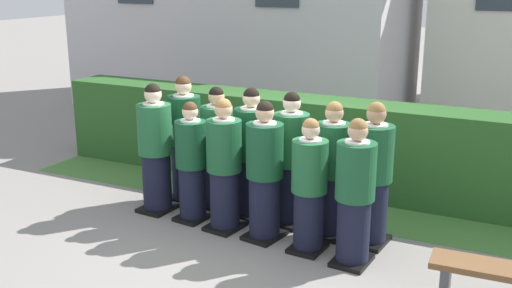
% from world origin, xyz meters
% --- Properties ---
extents(ground_plane, '(60.00, 60.00, 0.00)m').
position_xyz_m(ground_plane, '(0.00, 0.00, 0.00)').
color(ground_plane, gray).
extents(student_front_row_0, '(0.44, 0.55, 1.69)m').
position_xyz_m(student_front_row_0, '(-1.39, 0.17, 0.81)').
color(student_front_row_0, black).
rests_on(student_front_row_0, ground).
extents(student_front_row_1, '(0.40, 0.48, 1.52)m').
position_xyz_m(student_front_row_1, '(-0.81, 0.11, 0.72)').
color(student_front_row_1, black).
rests_on(student_front_row_1, ground).
extents(student_front_row_2, '(0.44, 0.51, 1.62)m').
position_xyz_m(student_front_row_2, '(-0.30, 0.03, 0.77)').
color(student_front_row_2, black).
rests_on(student_front_row_2, ground).
extents(student_front_row_3, '(0.46, 0.53, 1.65)m').
position_xyz_m(student_front_row_3, '(0.24, -0.00, 0.78)').
color(student_front_row_3, black).
rests_on(student_front_row_3, ground).
extents(student_front_row_4, '(0.40, 0.46, 1.53)m').
position_xyz_m(student_front_row_4, '(0.83, -0.08, 0.73)').
color(student_front_row_4, black).
rests_on(student_front_row_4, ground).
extents(student_front_row_5, '(0.42, 0.52, 1.60)m').
position_xyz_m(student_front_row_5, '(1.37, -0.17, 0.76)').
color(student_front_row_5, black).
rests_on(student_front_row_5, ground).
extents(student_rear_row_0, '(0.46, 0.54, 1.71)m').
position_xyz_m(student_rear_row_0, '(-1.28, 0.70, 0.82)').
color(student_rear_row_0, black).
rests_on(student_rear_row_0, ground).
extents(student_rear_row_1, '(0.45, 0.55, 1.62)m').
position_xyz_m(student_rear_row_1, '(-0.74, 0.64, 0.77)').
color(student_rear_row_1, black).
rests_on(student_rear_row_1, ground).
extents(student_rear_row_2, '(0.47, 0.56, 1.67)m').
position_xyz_m(student_rear_row_2, '(-0.20, 0.54, 0.80)').
color(student_rear_row_2, black).
rests_on(student_rear_row_2, ground).
extents(student_rear_row_3, '(0.44, 0.55, 1.67)m').
position_xyz_m(student_rear_row_3, '(0.35, 0.53, 0.80)').
color(student_rear_row_3, black).
rests_on(student_rear_row_3, ground).
extents(student_rear_row_4, '(0.42, 0.50, 1.63)m').
position_xyz_m(student_rear_row_4, '(0.91, 0.42, 0.77)').
color(student_rear_row_4, black).
rests_on(student_rear_row_4, ground).
extents(student_rear_row_5, '(0.43, 0.54, 1.67)m').
position_xyz_m(student_rear_row_5, '(1.40, 0.40, 0.80)').
color(student_rear_row_5, black).
rests_on(student_rear_row_5, ground).
extents(hedge, '(8.10, 0.70, 1.30)m').
position_xyz_m(hedge, '(0.00, 1.94, 0.65)').
color(hedge, '#285623').
rests_on(hedge, ground).
extents(wooden_bench, '(1.41, 0.42, 0.48)m').
position_xyz_m(wooden_bench, '(2.96, -0.58, 0.35)').
color(wooden_bench, brown).
rests_on(wooden_bench, ground).
extents(lawn_strip, '(8.10, 0.90, 0.01)m').
position_xyz_m(lawn_strip, '(0.00, 1.14, 0.00)').
color(lawn_strip, '#477A38').
rests_on(lawn_strip, ground).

